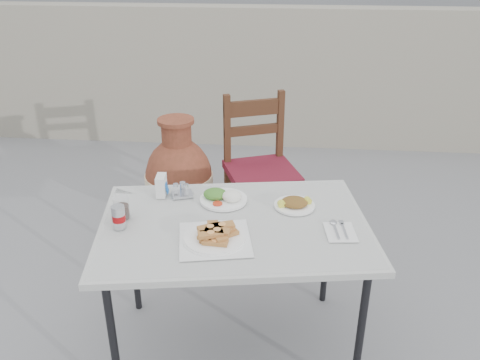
# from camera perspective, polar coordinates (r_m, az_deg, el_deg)

# --- Properties ---
(ground) EXTENTS (80.00, 80.00, 0.00)m
(ground) POSITION_cam_1_polar(r_m,az_deg,el_deg) (2.60, -1.99, -16.21)
(ground) COLOR #5E5E61
(ground) RESTS_ON ground
(cafe_table) EXTENTS (1.21, 0.91, 0.67)m
(cafe_table) POSITION_cam_1_polar(r_m,az_deg,el_deg) (2.13, -0.66, -5.87)
(cafe_table) COLOR black
(cafe_table) RESTS_ON ground
(pide_plate) EXTENTS (0.32, 0.32, 0.06)m
(pide_plate) POSITION_cam_1_polar(r_m,az_deg,el_deg) (1.98, -2.85, -6.07)
(pide_plate) COLOR white
(pide_plate) RESTS_ON cafe_table
(salad_rice_plate) EXTENTS (0.21, 0.21, 0.05)m
(salad_rice_plate) POSITION_cam_1_polar(r_m,az_deg,el_deg) (2.26, -1.93, -1.89)
(salad_rice_plate) COLOR white
(salad_rice_plate) RESTS_ON cafe_table
(salad_chopped_plate) EXTENTS (0.18, 0.18, 0.04)m
(salad_chopped_plate) POSITION_cam_1_polar(r_m,az_deg,el_deg) (2.22, 6.14, -2.63)
(salad_chopped_plate) COLOR white
(salad_chopped_plate) RESTS_ON cafe_table
(soda_can) EXTENTS (0.05, 0.05, 0.10)m
(soda_can) POSITION_cam_1_polar(r_m,az_deg,el_deg) (2.10, -13.46, -4.05)
(soda_can) COLOR silver
(soda_can) RESTS_ON cafe_table
(cola_glass) EXTENTS (0.07, 0.07, 0.10)m
(cola_glass) POSITION_cam_1_polar(r_m,az_deg,el_deg) (2.17, -13.14, -3.16)
(cola_glass) COLOR white
(cola_glass) RESTS_ON cafe_table
(napkin_holder) EXTENTS (0.06, 0.08, 0.10)m
(napkin_holder) POSITION_cam_1_polar(r_m,az_deg,el_deg) (2.32, -8.82, -0.62)
(napkin_holder) COLOR white
(napkin_holder) RESTS_ON cafe_table
(condiment_caddy) EXTENTS (0.11, 0.10, 0.07)m
(condiment_caddy) POSITION_cam_1_polar(r_m,az_deg,el_deg) (2.31, -6.54, -1.26)
(condiment_caddy) COLOR silver
(condiment_caddy) RESTS_ON cafe_table
(cutlery_napkin) EXTENTS (0.13, 0.17, 0.01)m
(cutlery_napkin) POSITION_cam_1_polar(r_m,az_deg,el_deg) (2.08, 11.09, -5.54)
(cutlery_napkin) COLOR white
(cutlery_napkin) RESTS_ON cafe_table
(chair) EXTENTS (0.51, 0.51, 0.90)m
(chair) POSITION_cam_1_polar(r_m,az_deg,el_deg) (3.09, 2.23, 1.40)
(chair) COLOR #361B0E
(chair) RESTS_ON ground
(terracotta_urn) EXTENTS (0.43, 0.43, 0.75)m
(terracotta_urn) POSITION_cam_1_polar(r_m,az_deg,el_deg) (3.23, -6.85, 0.09)
(terracotta_urn) COLOR brown
(terracotta_urn) RESTS_ON ground
(back_wall) EXTENTS (6.00, 0.25, 1.20)m
(back_wall) POSITION_cam_1_polar(r_m,az_deg,el_deg) (4.56, 1.76, 11.44)
(back_wall) COLOR gray
(back_wall) RESTS_ON ground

